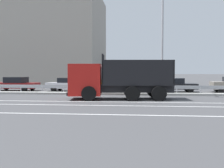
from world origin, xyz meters
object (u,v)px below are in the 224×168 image
object	(u,v)px
dump_truck	(107,82)
parked_car_4	(119,84)
parked_car_5	(176,85)
parked_car_3	(70,84)
parked_car_2	(15,84)
median_road_sign	(92,82)
street_lamp_1	(163,35)

from	to	relation	value
dump_truck	parked_car_4	world-z (taller)	dump_truck
parked_car_5	parked_car_3	bearing A→B (deg)	-90.42
parked_car_2	parked_car_5	world-z (taller)	parked_car_2
median_road_sign	parked_car_3	xyz separation A→B (m)	(-2.87, 3.54, -0.43)
parked_car_2	dump_truck	bearing A→B (deg)	-121.97
median_road_sign	parked_car_5	distance (m)	8.55
parked_car_4	parked_car_5	xyz separation A→B (m)	(5.62, 0.50, -0.06)
street_lamp_1	parked_car_5	distance (m)	6.02
parked_car_3	median_road_sign	bearing A→B (deg)	43.44
parked_car_4	street_lamp_1	bearing A→B (deg)	50.42
dump_truck	street_lamp_1	distance (m)	6.76
street_lamp_1	parked_car_2	xyz separation A→B (m)	(-14.85, 3.63, -4.41)
street_lamp_1	parked_car_4	xyz separation A→B (m)	(-3.97, 3.22, -4.38)
median_road_sign	parked_car_4	bearing A→B (deg)	54.26
street_lamp_1	parked_car_5	size ratio (longest dim) A/B	2.33
street_lamp_1	parked_car_4	size ratio (longest dim) A/B	2.25
dump_truck	parked_car_3	xyz separation A→B (m)	(-4.67, 7.24, -0.60)
dump_truck	parked_car_2	world-z (taller)	dump_truck
median_road_sign	parked_car_4	size ratio (longest dim) A/B	0.53
dump_truck	parked_car_2	xyz separation A→B (m)	(-10.50, 7.11, -0.58)
parked_car_2	parked_car_5	size ratio (longest dim) A/B	1.21
dump_truck	parked_car_5	size ratio (longest dim) A/B	1.93
parked_car_2	parked_car_5	distance (m)	16.50
parked_car_2	parked_car_3	world-z (taller)	parked_car_2
street_lamp_1	parked_car_3	distance (m)	10.72
dump_truck	parked_car_4	size ratio (longest dim) A/B	1.86
street_lamp_1	parked_car_2	distance (m)	15.91
dump_truck	median_road_sign	distance (m)	4.11
median_road_sign	street_lamp_1	size ratio (longest dim) A/B	0.24
median_road_sign	parked_car_3	bearing A→B (deg)	129.07
parked_car_3	parked_car_4	world-z (taller)	parked_car_4
parked_car_3	parked_car_5	bearing A→B (deg)	94.22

